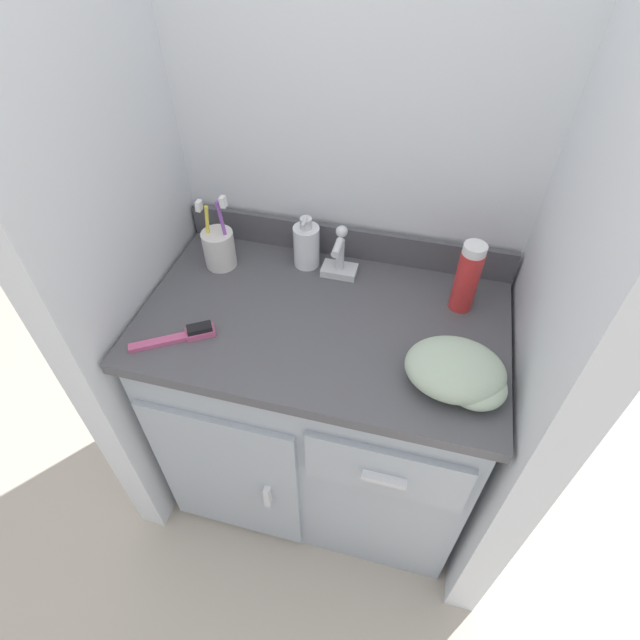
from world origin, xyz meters
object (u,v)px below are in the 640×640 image
Objects in this scene: toothbrush_cup at (219,248)px; hand_towel at (460,373)px; hairbrush at (185,335)px; shaving_cream_can at (467,278)px; soap_dispenser at (306,245)px.

toothbrush_cup reaches higher than hand_towel.
hand_towel is (0.60, 0.02, 0.03)m from hairbrush.
toothbrush_cup is 1.17× the size of hairbrush.
toothbrush_cup reaches higher than shaving_cream_can.
soap_dispenser is at bearing 142.76° from hand_towel.
shaving_cream_can is (0.62, -0.00, 0.04)m from toothbrush_cup.
toothbrush_cup is 0.68m from hand_towel.
soap_dispenser is 0.82× the size of hairbrush.
toothbrush_cup is at bearing -164.71° from soap_dispenser.
hand_towel is at bearing -37.24° from soap_dispenser.
toothbrush_cup is 0.99× the size of hand_towel.
hairbrush is (-0.19, -0.33, -0.05)m from soap_dispenser.
hairbrush is at bearing -155.96° from shaving_cream_can.
soap_dispenser is at bearing 15.29° from toothbrush_cup.
soap_dispenser is at bearing 171.12° from shaving_cream_can.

